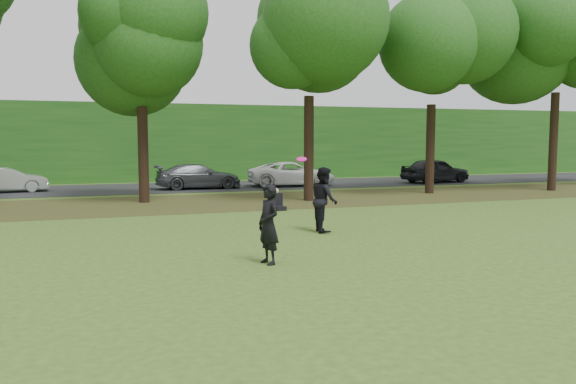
{
  "coord_description": "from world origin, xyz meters",
  "views": [
    {
      "loc": [
        -4.89,
        -10.94,
        2.76
      ],
      "look_at": [
        0.04,
        3.53,
        1.3
      ],
      "focal_mm": 35.0,
      "sensor_mm": 36.0,
      "label": 1
    }
  ],
  "objects_px": {
    "frisbee": "(302,159)",
    "seated_person": "(277,202)",
    "player_right": "(324,199)",
    "player_left": "(269,224)"
  },
  "relations": [
    {
      "from": "frisbee",
      "to": "seated_person",
      "type": "bearing_deg",
      "value": 77.58
    },
    {
      "from": "frisbee",
      "to": "seated_person",
      "type": "height_order",
      "value": "frisbee"
    },
    {
      "from": "player_right",
      "to": "seated_person",
      "type": "distance_m",
      "value": 5.45
    },
    {
      "from": "player_right",
      "to": "seated_person",
      "type": "height_order",
      "value": "player_right"
    },
    {
      "from": "player_left",
      "to": "seated_person",
      "type": "height_order",
      "value": "player_left"
    },
    {
      "from": "player_left",
      "to": "seated_person",
      "type": "relative_size",
      "value": 2.12
    },
    {
      "from": "player_left",
      "to": "frisbee",
      "type": "bearing_deg",
      "value": 128.72
    },
    {
      "from": "player_right",
      "to": "seated_person",
      "type": "bearing_deg",
      "value": 6.97
    },
    {
      "from": "seated_person",
      "to": "player_left",
      "type": "bearing_deg",
      "value": -114.95
    },
    {
      "from": "player_left",
      "to": "frisbee",
      "type": "distance_m",
      "value": 2.93
    }
  ]
}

